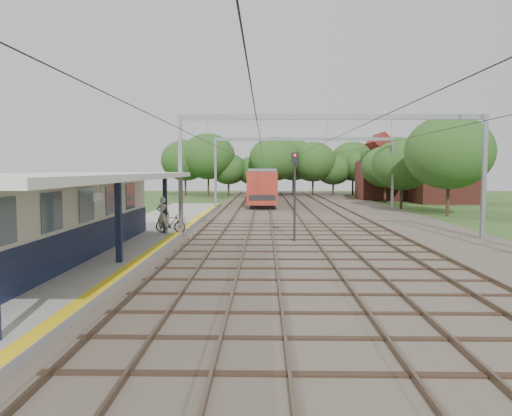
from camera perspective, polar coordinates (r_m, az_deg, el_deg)
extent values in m
plane|color=#2D4C1E|center=(13.65, 2.03, -12.36)|extent=(160.00, 160.00, 0.00)
cube|color=#473D33|center=(43.45, 6.62, -0.75)|extent=(18.00, 90.00, 0.10)
cube|color=gray|center=(28.28, -13.89, -3.37)|extent=(5.00, 52.00, 0.35)
cube|color=yellow|center=(27.76, -9.40, -3.06)|extent=(0.45, 52.00, 0.01)
cube|color=beige|center=(21.94, -22.24, -0.85)|extent=(3.20, 18.00, 3.40)
cube|color=#111735|center=(21.46, -18.17, -3.54)|extent=(0.06, 18.00, 1.40)
cube|color=slate|center=(21.31, -18.24, 0.45)|extent=(0.05, 16.00, 1.30)
cube|color=#111735|center=(19.99, -15.44, -1.46)|extent=(0.22, 0.22, 3.20)
cube|color=#111735|center=(28.70, -10.35, 0.37)|extent=(0.22, 0.22, 3.20)
cube|color=silver|center=(20.51, -20.64, 3.38)|extent=(6.40, 20.00, 0.24)
cube|color=white|center=(18.04, -17.61, 1.22)|extent=(0.06, 0.85, 0.26)
cube|color=brown|center=(43.42, -4.24, -0.57)|extent=(0.07, 88.00, 0.15)
cube|color=brown|center=(43.31, -2.35, -0.58)|extent=(0.07, 88.00, 0.15)
cube|color=brown|center=(43.24, -0.28, -0.58)|extent=(0.07, 88.00, 0.15)
cube|color=brown|center=(43.24, 1.62, -0.58)|extent=(0.07, 88.00, 0.15)
cube|color=brown|center=(43.32, 4.62, -0.59)|extent=(0.07, 88.00, 0.15)
cube|color=brown|center=(43.43, 6.51, -0.59)|extent=(0.07, 88.00, 0.15)
cube|color=brown|center=(43.69, 9.34, -0.59)|extent=(0.07, 88.00, 0.15)
cube|color=brown|center=(43.92, 11.19, -0.59)|extent=(0.07, 88.00, 0.15)
cube|color=gray|center=(28.47, -8.62, 3.48)|extent=(0.22, 0.22, 7.00)
cube|color=gray|center=(30.62, 24.62, 3.19)|extent=(0.22, 0.22, 7.00)
cube|color=gray|center=(28.47, 8.70, 10.23)|extent=(17.00, 0.20, 0.30)
cube|color=gray|center=(48.31, -4.64, 3.88)|extent=(0.22, 0.22, 7.00)
cube|color=gray|center=(49.60, 15.34, 3.75)|extent=(0.22, 0.22, 7.00)
cube|color=gray|center=(48.30, 5.51, 7.85)|extent=(17.00, 0.20, 0.30)
cylinder|color=black|center=(43.22, -3.33, 6.47)|extent=(0.02, 88.00, 0.02)
cylinder|color=black|center=(43.10, 0.68, 6.49)|extent=(0.02, 88.00, 0.02)
cylinder|color=black|center=(43.23, 5.62, 6.46)|extent=(0.02, 88.00, 0.02)
cylinder|color=black|center=(43.67, 10.36, 6.39)|extent=(0.02, 88.00, 0.02)
cylinder|color=#382619|center=(74.75, -6.49, 2.47)|extent=(0.28, 0.28, 2.88)
ellipsoid|color=#234C1B|center=(74.72, -6.51, 5.17)|extent=(6.72, 6.72, 5.76)
cylinder|color=#382619|center=(76.21, -1.81, 2.39)|extent=(0.28, 0.28, 2.52)
ellipsoid|color=#234C1B|center=(76.16, -1.81, 4.71)|extent=(5.88, 5.88, 5.04)
cylinder|color=#382619|center=(73.14, 2.78, 2.59)|extent=(0.28, 0.28, 3.24)
ellipsoid|color=#234C1B|center=(73.12, 2.79, 5.69)|extent=(7.56, 7.56, 6.48)
cylinder|color=#382619|center=(75.56, 7.29, 2.41)|extent=(0.28, 0.28, 2.70)
ellipsoid|color=#234C1B|center=(75.52, 7.31, 4.91)|extent=(6.30, 6.30, 5.40)
cylinder|color=#382619|center=(53.22, 17.10, 1.33)|extent=(0.28, 0.28, 2.52)
ellipsoid|color=#234C1B|center=(53.15, 17.18, 4.65)|extent=(5.88, 5.88, 5.04)
cylinder|color=#382619|center=(68.82, 13.82, 2.20)|extent=(0.28, 0.28, 2.88)
ellipsoid|color=#234C1B|center=(68.79, 13.88, 5.13)|extent=(6.72, 6.72, 5.76)
cube|color=brown|center=(62.79, 20.81, 2.58)|extent=(7.00, 6.00, 4.50)
cube|color=maroon|center=(62.79, 20.89, 5.46)|extent=(4.99, 6.12, 4.99)
cube|color=brown|center=(67.08, 15.05, 3.03)|extent=(8.00, 6.00, 5.00)
cube|color=maroon|center=(67.09, 15.11, 5.93)|extent=(5.52, 6.12, 5.52)
imported|color=beige|center=(28.77, -10.57, -0.76)|extent=(0.82, 0.61, 2.06)
imported|color=black|center=(28.74, -9.74, -1.75)|extent=(1.83, 0.75, 1.07)
cube|color=black|center=(56.29, 0.76, 0.72)|extent=(2.37, 16.88, 0.44)
cube|color=maroon|center=(56.20, 0.76, 2.60)|extent=(2.96, 18.35, 3.22)
cube|color=black|center=(56.19, 0.76, 2.94)|extent=(3.00, 16.88, 0.92)
cube|color=slate|center=(56.17, 0.76, 4.36)|extent=(2.72, 18.35, 0.28)
cube|color=black|center=(75.21, 0.82, 1.65)|extent=(2.37, 16.88, 0.44)
cube|color=maroon|center=(75.14, 0.82, 3.05)|extent=(2.96, 18.35, 3.22)
cube|color=black|center=(75.14, 0.82, 3.31)|extent=(3.00, 16.88, 0.92)
cube|color=slate|center=(75.12, 0.83, 4.37)|extent=(2.72, 18.35, 0.28)
cylinder|color=black|center=(26.69, 4.43, 0.71)|extent=(0.16, 0.16, 4.45)
cube|color=black|center=(26.65, 4.46, 5.70)|extent=(0.39, 0.32, 0.61)
sphere|color=red|center=(26.55, 4.48, 6.03)|extent=(0.16, 0.16, 0.16)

